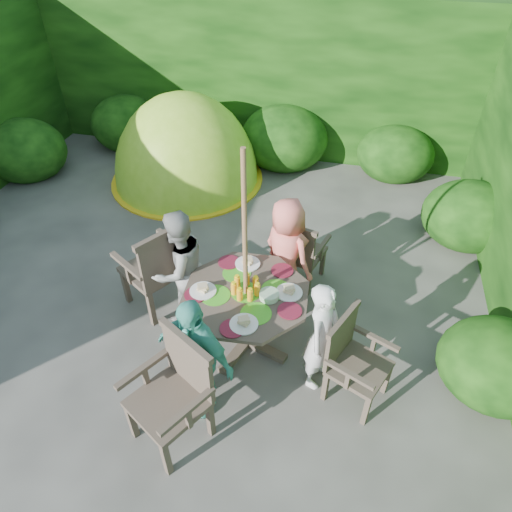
% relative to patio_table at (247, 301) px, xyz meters
% --- Properties ---
extents(ground, '(60.00, 60.00, 0.00)m').
position_rel_patio_table_xyz_m(ground, '(-1.00, 0.64, -0.61)').
color(ground, '#403E39').
rests_on(ground, ground).
extents(hedge_enclosure, '(9.00, 9.00, 2.50)m').
position_rel_patio_table_xyz_m(hedge_enclosure, '(-1.00, 1.97, 0.64)').
color(hedge_enclosure, black).
rests_on(hedge_enclosure, ground).
extents(patio_table, '(1.58, 1.58, 0.87)m').
position_rel_patio_table_xyz_m(patio_table, '(0.00, 0.00, 0.00)').
color(patio_table, '#3A2F26').
rests_on(patio_table, ground).
extents(parasol_pole, '(0.06, 0.06, 2.20)m').
position_rel_patio_table_xyz_m(parasol_pole, '(-0.00, 0.00, 0.49)').
color(parasol_pole, brown).
rests_on(parasol_pole, ground).
extents(garden_chair_right, '(0.63, 0.67, 0.88)m').
position_rel_patio_table_xyz_m(garden_chair_right, '(1.05, -0.33, -0.15)').
color(garden_chair_right, '#3A2F26').
rests_on(garden_chair_right, ground).
extents(garden_chair_left, '(0.81, 0.83, 1.06)m').
position_rel_patio_table_xyz_m(garden_chair_left, '(-1.05, 0.31, -0.05)').
color(garden_chair_left, '#3A2F26').
rests_on(garden_chair_left, ground).
extents(garden_chair_back, '(0.63, 0.59, 0.87)m').
position_rel_patio_table_xyz_m(garden_chair_back, '(0.34, 1.05, -0.15)').
color(garden_chair_back, '#3A2F26').
rests_on(garden_chair_back, ground).
extents(garden_chair_front, '(0.79, 0.76, 1.00)m').
position_rel_patio_table_xyz_m(garden_chair_front, '(-0.32, -1.05, -0.08)').
color(garden_chair_front, '#3A2F26').
rests_on(garden_chair_front, ground).
extents(child_right, '(0.40, 0.49, 1.17)m').
position_rel_patio_table_xyz_m(child_right, '(0.76, -0.24, -0.03)').
color(child_right, silver).
rests_on(child_right, ground).
extents(child_left, '(0.75, 0.80, 1.32)m').
position_rel_patio_table_xyz_m(child_left, '(-0.77, 0.25, 0.05)').
color(child_left, '#969691').
rests_on(child_left, ground).
extents(child_back, '(0.76, 0.70, 1.30)m').
position_rel_patio_table_xyz_m(child_back, '(0.24, 0.76, 0.04)').
color(child_back, '#FF7569').
rests_on(child_back, ground).
extents(child_front, '(0.81, 0.52, 1.28)m').
position_rel_patio_table_xyz_m(child_front, '(-0.25, -0.76, 0.03)').
color(child_front, '#4CB39F').
rests_on(child_front, ground).
extents(dome_tent, '(2.49, 2.49, 2.74)m').
position_rel_patio_table_xyz_m(dome_tent, '(-1.77, 3.02, -0.61)').
color(dome_tent, '#96D228').
rests_on(dome_tent, ground).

